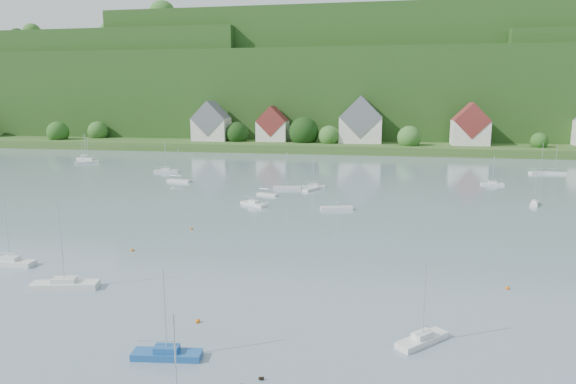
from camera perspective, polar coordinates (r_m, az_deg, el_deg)
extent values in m
cube|color=#2F531F|center=(213.54, 6.85, 5.38)|extent=(600.00, 60.00, 3.00)
cube|color=#163C13|center=(287.57, 7.95, 10.36)|extent=(620.00, 160.00, 40.00)
cube|color=#163C13|center=(317.72, -20.83, 10.52)|extent=(200.00, 120.00, 52.00)
cube|color=#163C13|center=(282.36, 10.01, 11.93)|extent=(240.00, 130.00, 60.00)
sphere|color=#2E5D22|center=(237.84, -20.41, 6.36)|extent=(8.61, 8.61, 8.61)
sphere|color=#1C5018|center=(234.91, -24.25, 6.08)|extent=(9.03, 9.03, 9.03)
sphere|color=#2E5D22|center=(197.76, 4.59, 6.22)|extent=(8.19, 8.19, 8.19)
sphere|color=#2E5D22|center=(209.49, -7.80, 6.25)|extent=(6.49, 6.49, 6.49)
sphere|color=#2E5D22|center=(207.43, 19.84, 6.19)|extent=(12.16, 12.16, 12.16)
sphere|color=#2E5D22|center=(192.96, 13.34, 5.92)|extent=(8.73, 8.73, 8.73)
sphere|color=black|center=(206.83, -5.68, 6.49)|extent=(9.32, 9.32, 9.32)
sphere|color=#1C5018|center=(201.92, 26.17, 5.08)|extent=(6.24, 6.24, 6.24)
sphere|color=black|center=(201.43, 1.76, 6.67)|extent=(11.92, 11.92, 11.92)
sphere|color=#2E5D22|center=(277.08, -19.13, 16.50)|extent=(10.52, 10.52, 10.52)
sphere|color=#1C5018|center=(293.98, -9.37, 16.54)|extent=(10.29, 10.29, 10.29)
sphere|color=black|center=(340.12, -27.35, 14.71)|extent=(10.31, 10.31, 10.31)
sphere|color=black|center=(311.41, -27.91, 15.08)|extent=(8.14, 8.14, 8.14)
sphere|color=#2E5D22|center=(336.28, -25.07, 14.85)|extent=(7.15, 7.15, 7.15)
sphere|color=black|center=(277.76, -6.96, 16.85)|extent=(7.18, 7.18, 7.18)
sphere|color=#2E5D22|center=(291.86, -26.62, 15.59)|extent=(8.89, 8.89, 8.89)
sphere|color=black|center=(338.69, -28.18, 14.65)|extent=(9.97, 9.97, 9.97)
sphere|color=#1C5018|center=(271.42, 16.78, 18.55)|extent=(12.83, 12.83, 12.83)
sphere|color=#2E5D22|center=(262.91, -1.42, 19.07)|extent=(8.18, 8.18, 8.18)
sphere|color=#1C5018|center=(294.84, 8.43, 18.20)|extent=(12.73, 12.73, 12.73)
sphere|color=#1C5018|center=(268.95, 26.84, 17.92)|extent=(11.50, 11.50, 11.50)
sphere|color=#1C5018|center=(293.67, 20.68, 17.75)|extent=(14.65, 14.65, 14.65)
sphere|color=#2E5D22|center=(248.03, 17.32, 19.29)|extent=(11.95, 11.95, 11.95)
sphere|color=#2E5D22|center=(295.48, -1.50, 18.09)|extent=(7.07, 7.07, 7.07)
sphere|color=black|center=(259.06, 7.02, 19.13)|extent=(8.21, 8.21, 8.21)
sphere|color=#2E5D22|center=(284.49, 3.24, 18.56)|extent=(12.24, 12.24, 12.24)
sphere|color=#2E5D22|center=(274.04, -13.80, 18.64)|extent=(13.65, 13.65, 13.65)
sphere|color=#2E5D22|center=(285.53, 29.26, 14.91)|extent=(14.97, 14.97, 14.97)
sphere|color=#1C5018|center=(277.14, 24.99, 15.24)|extent=(9.78, 9.78, 9.78)
sphere|color=#1C5018|center=(280.42, -0.54, 14.98)|extent=(12.01, 12.01, 12.01)
sphere|color=black|center=(285.85, 7.27, 14.95)|extent=(15.72, 15.72, 15.72)
sphere|color=#1C5018|center=(280.98, 10.29, 14.76)|extent=(10.54, 10.54, 10.54)
sphere|color=#1C5018|center=(374.09, -23.70, 12.91)|extent=(8.18, 8.18, 8.18)
sphere|color=black|center=(357.10, -22.16, 13.18)|extent=(8.74, 8.74, 8.74)
sphere|color=black|center=(348.65, -26.33, 13.15)|extent=(15.38, 15.38, 15.38)
cube|color=beige|center=(211.18, -8.52, 6.91)|extent=(14.00, 10.00, 9.00)
cube|color=slate|center=(210.95, -8.56, 8.13)|extent=(14.00, 10.40, 14.00)
cube|color=beige|center=(206.39, -1.72, 6.80)|extent=(12.00, 9.00, 8.00)
cube|color=maroon|center=(206.17, -1.72, 7.91)|extent=(12.00, 9.36, 12.00)
cube|color=beige|center=(200.83, 8.10, 6.88)|extent=(16.00, 11.00, 10.00)
cube|color=slate|center=(200.58, 8.14, 8.31)|extent=(16.00, 11.44, 16.00)
cube|color=beige|center=(201.11, 19.59, 6.24)|extent=(13.00, 10.00, 9.00)
cube|color=maroon|center=(200.87, 19.67, 7.52)|extent=(13.00, 10.40, 13.00)
cube|color=silver|center=(61.60, -23.59, -9.50)|extent=(7.36, 3.64, 0.71)
cube|color=silver|center=(61.40, -23.63, -8.97)|extent=(2.74, 1.95, 0.50)
cylinder|color=silver|center=(60.20, -23.92, -5.21)|extent=(0.10, 0.10, 8.86)
cylinder|color=silver|center=(61.57, -24.61, -8.36)|extent=(3.80, 1.02, 0.08)
cube|color=#1B5195|center=(43.94, -13.32, -17.23)|extent=(5.69, 2.23, 0.55)
cube|color=#1B5195|center=(43.70, -13.36, -16.62)|extent=(2.06, 1.32, 0.50)
cylinder|color=silver|center=(42.35, -13.54, -12.75)|extent=(0.10, 0.10, 6.92)
cylinder|color=silver|center=(43.65, -14.48, -15.76)|extent=(3.03, 0.46, 0.08)
cylinder|color=silver|center=(32.55, -12.36, -19.35)|extent=(0.10, 0.10, 7.70)
cube|color=silver|center=(46.54, 14.72, -15.66)|extent=(4.70, 4.81, 0.53)
cube|color=silver|center=(46.32, 14.75, -15.09)|extent=(2.02, 2.04, 0.50)
cylinder|color=silver|center=(45.11, 14.93, -11.61)|extent=(0.10, 0.10, 6.57)
cylinder|color=silver|center=(45.49, 14.13, -14.65)|extent=(2.06, 2.14, 0.08)
cube|color=silver|center=(72.71, -28.52, -6.93)|extent=(6.22, 1.77, 0.62)
cube|color=silver|center=(72.55, -28.56, -6.50)|extent=(2.18, 1.23, 0.50)
cylinder|color=silver|center=(71.65, -28.82, -3.72)|extent=(0.10, 0.10, 7.76)
cylinder|color=silver|center=(72.96, -29.18, -5.94)|extent=(3.41, 0.10, 0.08)
sphere|color=#D8640B|center=(49.55, -10.02, -14.12)|extent=(0.45, 0.45, 0.45)
sphere|color=#D8640B|center=(61.34, 23.23, -9.91)|extent=(0.43, 0.43, 0.43)
sphere|color=#D8640B|center=(81.99, -10.69, -4.14)|extent=(0.42, 0.42, 0.42)
sphere|color=#D8640B|center=(72.81, -16.94, -6.31)|extent=(0.42, 0.42, 0.42)
sphere|color=black|center=(39.40, -5.00, -20.57)|extent=(0.12, 0.12, 0.12)
ellipsoid|color=black|center=(40.23, -3.02, -20.03)|extent=(0.43, 0.28, 0.28)
sphere|color=black|center=(40.13, -2.76, -19.91)|extent=(0.12, 0.12, 0.12)
cube|color=silver|center=(94.93, 5.42, -1.80)|extent=(6.16, 3.16, 0.59)
cylinder|color=silver|center=(94.16, 5.46, 0.58)|extent=(0.10, 0.10, 7.42)
cylinder|color=silver|center=(94.53, 4.90, -1.10)|extent=(3.17, 0.93, 0.08)
cube|color=silver|center=(145.43, -13.44, 2.28)|extent=(6.70, 3.37, 0.65)
cube|color=silver|center=(145.35, -13.45, 2.51)|extent=(2.50, 1.79, 0.50)
cylinder|color=silver|center=(144.88, -13.51, 3.99)|extent=(0.10, 0.10, 8.06)
cylinder|color=silver|center=(145.42, -13.83, 2.75)|extent=(3.45, 0.97, 0.08)
cube|color=silver|center=(172.02, -21.85, 3.03)|extent=(4.43, 4.12, 0.47)
cylinder|color=silver|center=(171.67, -21.92, 4.08)|extent=(0.10, 0.10, 5.92)
cylinder|color=silver|center=(171.78, -22.11, 3.38)|extent=(2.01, 1.78, 0.08)
cube|color=silver|center=(154.40, 26.32, 1.93)|extent=(6.37, 3.48, 0.61)
cylinder|color=silver|center=(153.91, 26.45, 3.46)|extent=(0.10, 0.10, 7.67)
cylinder|color=silver|center=(153.75, 26.07, 2.38)|extent=(3.24, 1.09, 0.08)
cube|color=silver|center=(109.47, 25.74, -1.19)|extent=(2.72, 4.87, 0.47)
cube|color=silver|center=(109.38, 25.76, -0.94)|extent=(1.39, 1.85, 0.50)
cylinder|color=silver|center=(108.93, 25.87, 0.44)|extent=(0.10, 0.10, 5.86)
cylinder|color=silver|center=(108.57, 25.76, -0.67)|extent=(0.88, 2.47, 0.08)
cube|color=silver|center=(108.11, -2.33, -0.28)|extent=(4.82, 2.74, 0.46)
cylinder|color=silver|center=(107.56, -2.34, 1.37)|extent=(0.10, 0.10, 5.81)
cylinder|color=silver|center=(108.27, -2.64, 0.35)|extent=(2.44, 0.91, 0.08)
cube|color=silver|center=(114.23, 2.68, 0.33)|extent=(3.90, 5.69, 0.56)
cylinder|color=silver|center=(113.62, 2.70, 2.20)|extent=(0.10, 0.10, 6.98)
cylinder|color=silver|center=(113.34, 2.45, 0.86)|extent=(1.45, 2.78, 0.08)
cube|color=silver|center=(117.42, 2.86, 0.60)|extent=(5.32, 2.74, 0.51)
cube|color=silver|center=(117.34, 2.87, 0.84)|extent=(2.00, 1.44, 0.50)
cylinder|color=silver|center=(116.87, 2.88, 2.27)|extent=(0.10, 0.10, 6.41)
cylinder|color=silver|center=(117.13, 2.50, 1.15)|extent=(2.74, 0.83, 0.08)
cube|color=silver|center=(172.62, -21.30, 3.11)|extent=(5.97, 4.36, 0.59)
cylinder|color=silver|center=(172.20, -21.39, 4.43)|extent=(0.10, 0.10, 7.40)
cylinder|color=silver|center=(172.52, -21.62, 3.48)|extent=(2.87, 1.68, 0.08)
cube|color=silver|center=(128.04, -12.02, 1.24)|extent=(6.33, 2.84, 0.61)
cylinder|color=silver|center=(127.45, -12.09, 3.07)|extent=(0.10, 0.10, 7.64)
cylinder|color=silver|center=(128.36, -12.38, 1.79)|extent=(3.32, 0.71, 0.08)
cube|color=silver|center=(98.27, -3.85, -1.36)|extent=(5.80, 4.57, 0.59)
cube|color=silver|center=(98.16, -3.86, -1.05)|extent=(2.34, 2.08, 0.50)
cylinder|color=silver|center=(97.53, -3.88, 0.92)|extent=(0.10, 0.10, 7.32)
cylinder|color=silver|center=(98.67, -4.21, -0.60)|extent=(2.74, 1.82, 0.08)
cube|color=silver|center=(155.61, 27.58, 1.88)|extent=(5.72, 1.69, 0.57)
cylinder|color=silver|center=(155.15, 27.70, 3.28)|extent=(0.10, 0.10, 7.12)
cylinder|color=silver|center=(155.19, 27.31, 2.32)|extent=(3.13, 0.13, 0.08)
cube|color=silver|center=(129.92, 21.80, 0.82)|extent=(5.31, 2.00, 0.52)
cube|color=silver|center=(129.84, 21.82, 1.04)|extent=(1.91, 1.21, 0.50)
cylinder|color=silver|center=(129.42, 21.91, 2.35)|extent=(0.10, 0.10, 6.48)
cylinder|color=silver|center=(129.51, 21.51, 1.33)|extent=(2.84, 0.39, 0.08)
cube|color=silver|center=(182.35, -21.62, 3.46)|extent=(6.53, 2.83, 0.63)
cylinder|color=silver|center=(181.93, -21.71, 4.79)|extent=(0.10, 0.10, 7.90)
cylinder|color=silver|center=(182.86, -21.87, 3.84)|extent=(3.44, 0.68, 0.08)
cube|color=silver|center=(115.45, -0.12, 0.47)|extent=(6.52, 3.10, 0.63)
cylinder|color=silver|center=(114.78, -0.12, 2.56)|extent=(0.10, 0.10, 7.86)
cylinder|color=silver|center=(115.22, -0.59, 1.06)|extent=(3.39, 0.84, 0.08)
cube|color=silver|center=(183.58, -21.54, 3.50)|extent=(6.02, 4.70, 0.61)
cylinder|color=silver|center=(183.18, -21.63, 4.77)|extent=(0.10, 0.10, 7.58)
cylinder|color=silver|center=(184.27, -21.69, 3.89)|extent=(2.85, 1.87, 0.08)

